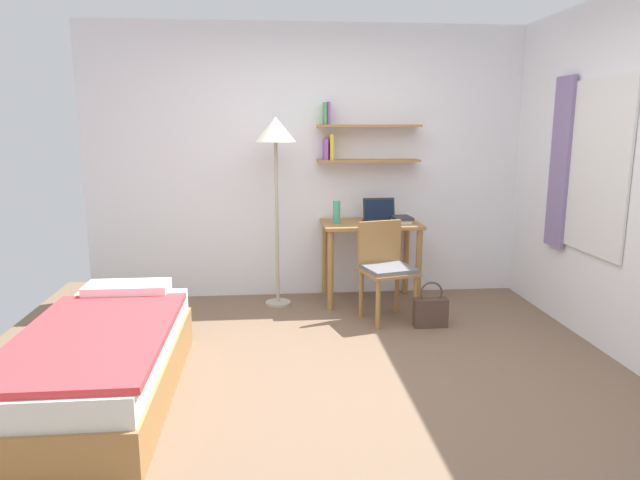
% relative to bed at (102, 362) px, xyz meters
% --- Properties ---
extents(ground_plane, '(5.28, 5.28, 0.00)m').
position_rel_bed_xyz_m(ground_plane, '(1.51, 0.12, -0.24)').
color(ground_plane, brown).
extents(wall_back, '(4.40, 0.27, 2.60)m').
position_rel_bed_xyz_m(wall_back, '(1.51, 2.14, 1.07)').
color(wall_back, white).
rests_on(wall_back, ground_plane).
extents(bed, '(0.85, 1.84, 0.54)m').
position_rel_bed_xyz_m(bed, '(0.00, 0.00, 0.00)').
color(bed, '#9E703D').
rests_on(bed, ground_plane).
extents(desk, '(0.91, 0.57, 0.77)m').
position_rel_bed_xyz_m(desk, '(1.99, 1.82, 0.37)').
color(desk, '#9E703D').
rests_on(desk, ground_plane).
extents(desk_chair, '(0.51, 0.50, 0.85)m').
position_rel_bed_xyz_m(desk_chair, '(2.03, 1.31, 0.24)').
color(desk_chair, '#9E703D').
rests_on(desk_chair, ground_plane).
extents(standing_lamp, '(0.36, 0.36, 1.74)m').
position_rel_bed_xyz_m(standing_lamp, '(1.10, 1.79, 1.28)').
color(standing_lamp, '#B2A893').
rests_on(standing_lamp, ground_plane).
extents(laptop, '(0.31, 0.23, 0.22)m').
position_rel_bed_xyz_m(laptop, '(2.07, 1.85, 0.58)').
color(laptop, black).
rests_on(laptop, desk).
extents(water_bottle, '(0.07, 0.07, 0.21)m').
position_rel_bed_xyz_m(water_bottle, '(1.66, 1.81, 0.63)').
color(water_bottle, '#42A87F').
rests_on(water_bottle, desk).
extents(book_stack, '(0.18, 0.24, 0.06)m').
position_rel_bed_xyz_m(book_stack, '(2.27, 1.78, 0.56)').
color(book_stack, silver).
rests_on(book_stack, desk).
extents(handbag, '(0.28, 0.11, 0.39)m').
position_rel_bed_xyz_m(handbag, '(2.37, 1.07, -0.11)').
color(handbag, '#4C382D').
rests_on(handbag, ground_plane).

